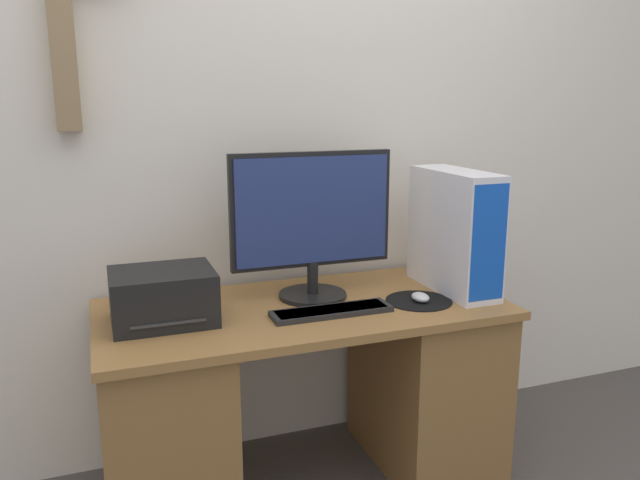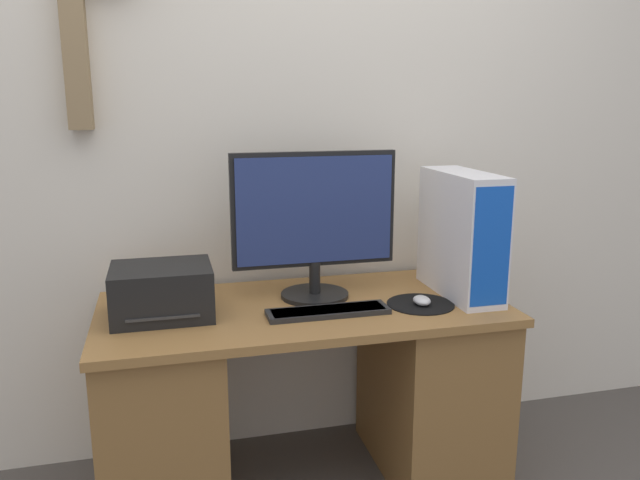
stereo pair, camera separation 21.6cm
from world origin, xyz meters
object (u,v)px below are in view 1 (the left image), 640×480
keyboard (331,311)px  computer_tower (455,231)px  monitor (312,219)px  printer (163,297)px  mouse (420,297)px

keyboard → computer_tower: computer_tower is taller
monitor → computer_tower: 0.55m
computer_tower → printer: computer_tower is taller
keyboard → printer: bearing=167.5°
monitor → printer: (-0.54, -0.08, -0.21)m
computer_tower → printer: (-1.07, 0.02, -0.14)m
monitor → printer: monitor is taller
mouse → printer: printer is taller
keyboard → printer: size_ratio=1.27×
monitor → computer_tower: monitor is taller
monitor → mouse: size_ratio=7.41×
mouse → computer_tower: 0.30m
mouse → computer_tower: (0.19, 0.10, 0.21)m
computer_tower → printer: bearing=179.0°
keyboard → computer_tower: (0.53, 0.10, 0.22)m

